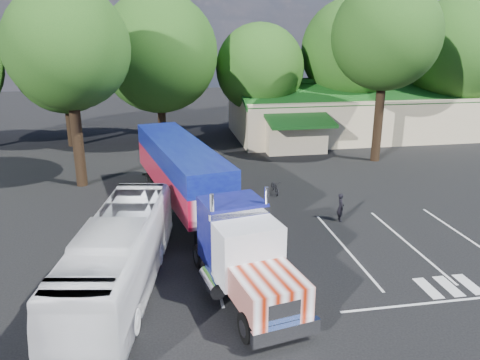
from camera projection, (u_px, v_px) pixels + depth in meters
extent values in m
plane|color=black|center=(254.00, 207.00, 27.31)|extent=(120.00, 120.00, 0.00)
cube|color=#C6B393|center=(358.00, 114.00, 45.85)|extent=(24.00, 11.00, 4.00)
cube|color=#144916|center=(370.00, 92.00, 42.84)|extent=(24.20, 6.25, 2.10)
cube|color=#144916|center=(350.00, 86.00, 47.34)|extent=(24.20, 6.25, 2.10)
cube|color=#C6B393|center=(295.00, 136.00, 39.39)|extent=(5.00, 2.50, 2.80)
cube|color=#144916|center=(300.00, 121.00, 37.71)|extent=(5.40, 3.19, 0.80)
cylinder|color=black|center=(70.00, 124.00, 41.29)|extent=(0.70, 0.70, 4.00)
sphere|color=#164914|center=(64.00, 64.00, 39.71)|extent=(8.40, 8.40, 8.40)
cylinder|color=black|center=(162.00, 122.00, 41.04)|extent=(0.70, 0.70, 4.30)
sphere|color=#164914|center=(158.00, 53.00, 39.23)|extent=(10.00, 10.00, 10.00)
cylinder|color=black|center=(259.00, 120.00, 43.82)|extent=(0.70, 0.70, 3.60)
sphere|color=#164914|center=(260.00, 68.00, 42.36)|extent=(8.00, 8.00, 8.00)
cylinder|color=black|center=(348.00, 112.00, 45.61)|extent=(0.70, 0.70, 4.50)
sphere|color=#164914|center=(353.00, 50.00, 43.83)|extent=(9.60, 9.60, 9.60)
cylinder|color=black|center=(448.00, 114.00, 46.20)|extent=(0.70, 0.70, 3.90)
sphere|color=#164914|center=(457.00, 53.00, 44.41)|extent=(10.40, 10.40, 10.40)
cylinder|color=black|center=(78.00, 141.00, 30.32)|extent=(0.70, 0.70, 6.00)
sphere|color=#164914|center=(68.00, 48.00, 28.53)|extent=(7.60, 7.60, 7.60)
cylinder|color=black|center=(378.00, 120.00, 36.15)|extent=(0.70, 0.70, 6.50)
sphere|color=#164914|center=(386.00, 35.00, 34.24)|extent=(8.00, 8.00, 8.00)
cube|color=black|center=(244.00, 277.00, 18.17)|extent=(2.29, 6.78, 0.24)
cube|color=white|center=(286.00, 332.00, 15.00)|extent=(2.40, 0.72, 0.53)
cube|color=white|center=(284.00, 314.00, 15.00)|extent=(1.15, 0.34, 0.86)
cube|color=white|center=(270.00, 291.00, 15.92)|extent=(2.63, 2.70, 1.10)
cube|color=silver|center=(248.00, 252.00, 17.45)|extent=(2.66, 1.99, 2.21)
cube|color=black|center=(255.00, 247.00, 16.75)|extent=(2.18, 0.52, 0.96)
cube|color=white|center=(240.00, 214.00, 17.79)|extent=(2.47, 0.59, 0.24)
cube|color=#0D115E|center=(232.00, 230.00, 18.92)|extent=(2.74, 2.36, 2.59)
cylinder|color=white|center=(213.00, 235.00, 17.67)|extent=(0.20, 0.20, 3.27)
cylinder|color=white|center=(266.00, 226.00, 18.43)|extent=(0.20, 0.20, 3.27)
cylinder|color=white|center=(212.00, 282.00, 17.80)|extent=(0.93, 1.63, 0.63)
cylinder|color=white|center=(274.00, 270.00, 18.70)|extent=(0.93, 1.63, 0.63)
cube|color=silver|center=(181.00, 175.00, 26.36)|extent=(4.91, 12.55, 1.44)
cube|color=navy|center=(180.00, 153.00, 25.97)|extent=(4.91, 12.55, 1.15)
cube|color=black|center=(166.00, 177.00, 30.32)|extent=(1.80, 3.53, 0.34)
cube|color=black|center=(195.00, 236.00, 21.95)|extent=(0.14, 0.14, 1.35)
cube|color=black|center=(222.00, 231.00, 22.42)|extent=(0.14, 0.14, 1.35)
cube|color=white|center=(159.00, 173.00, 32.40)|extent=(2.28, 0.57, 0.12)
cylinder|color=black|center=(247.00, 327.00, 15.41)|extent=(0.54, 1.10, 1.06)
cylinder|color=black|center=(302.00, 315.00, 16.11)|extent=(0.54, 1.10, 1.06)
cylinder|color=black|center=(207.00, 267.00, 19.33)|extent=(0.54, 1.10, 1.06)
cylinder|color=black|center=(252.00, 259.00, 20.03)|extent=(0.54, 1.10, 1.06)
cylinder|color=black|center=(200.00, 256.00, 20.26)|extent=(0.54, 1.10, 1.06)
cylinder|color=black|center=(243.00, 249.00, 20.96)|extent=(0.54, 1.10, 1.06)
cylinder|color=black|center=(153.00, 186.00, 29.38)|extent=(0.54, 1.10, 1.06)
cylinder|color=black|center=(184.00, 182.00, 30.08)|extent=(0.54, 1.10, 1.06)
cylinder|color=black|center=(149.00, 181.00, 30.40)|extent=(0.54, 1.10, 1.06)
cylinder|color=black|center=(180.00, 177.00, 31.10)|extent=(0.54, 1.10, 1.06)
imported|color=black|center=(341.00, 207.00, 25.21)|extent=(0.44, 0.61, 1.55)
imported|color=black|center=(275.00, 187.00, 29.58)|extent=(0.59, 1.65, 0.86)
imported|color=white|center=(119.00, 255.00, 18.21)|extent=(4.35, 11.12, 3.02)
imported|color=#B7BCC0|center=(296.00, 140.00, 40.72)|extent=(4.87, 2.42, 1.54)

